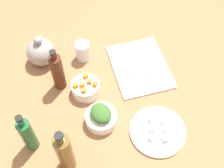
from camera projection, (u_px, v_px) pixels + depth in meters
The scene contains 28 objects.
tabletop at pixel (112, 92), 137.06cm from camera, with size 190.00×190.00×3.00cm, color #9A6640.
cutting_board at pixel (140, 67), 142.85cm from camera, with size 32.25×25.71×1.00cm, color white.
plate_tofu at pixel (158, 131), 123.49cm from camera, with size 23.55×23.55×1.20cm, color white.
bowl_greens at pixel (101, 118), 124.61cm from camera, with size 13.48×13.48×5.22cm, color white.
bowl_carrots at pixel (86, 88), 132.80cm from camera, with size 12.70×12.70×6.11cm, color white.
teapot at pixel (41, 52), 140.40cm from camera, with size 15.54×13.70×16.10cm.
bottle_0 at pixel (65, 153), 106.62cm from camera, with size 6.19×6.19×26.64cm.
bottle_1 at pixel (58, 72), 128.86cm from camera, with size 5.48×5.48×23.83cm.
bottle_2 at pixel (28, 134), 112.58cm from camera, with size 5.31×5.31×23.52cm.
drinking_glass_0 at pixel (83, 51), 142.79cm from camera, with size 7.00×7.00×9.67cm, color white.
carrot_cube_0 at pixel (89, 82), 129.97cm from camera, with size 1.80×1.80×1.80cm, color orange.
carrot_cube_1 at pixel (86, 76), 131.72cm from camera, with size 1.80×1.80×1.80cm, color orange.
carrot_cube_2 at pixel (82, 85), 129.05cm from camera, with size 1.80×1.80×1.80cm, color orange.
carrot_cube_3 at pixel (84, 90), 127.34cm from camera, with size 1.80×1.80×1.80cm, color orange.
carrot_cube_4 at pixel (75, 85), 128.83cm from camera, with size 1.80×1.80×1.80cm, color orange.
carrot_cube_5 at pixel (95, 85), 129.05cm from camera, with size 1.80×1.80×1.80cm, color orange.
chopped_greens_mound at pixel (101, 113), 120.65cm from camera, with size 9.94×8.26×4.37cm, color #386428.
tofu_cube_0 at pixel (153, 128), 122.39cm from camera, with size 2.20×2.20×2.20cm, color white.
tofu_cube_1 at pixel (163, 120), 124.63cm from camera, with size 2.20×2.20×2.20cm, color white.
tofu_cube_2 at pixel (166, 129), 122.20cm from camera, with size 2.20×2.20×2.20cm, color white.
tofu_cube_3 at pixel (165, 138), 119.82cm from camera, with size 2.20×2.20×2.20cm, color #F7E1D1.
tofu_cube_4 at pixel (152, 138), 120.01cm from camera, with size 2.20×2.20×2.20cm, color white.
tofu_cube_5 at pixel (152, 120), 124.53cm from camera, with size 2.20×2.20×2.20cm, color silver.
dumpling_0 at pixel (135, 66), 140.97cm from camera, with size 5.89×5.61×2.50cm, color beige.
dumpling_1 at pixel (156, 69), 139.89cm from camera, with size 5.28×4.84×2.65cm, color beige.
dumpling_2 at pixel (147, 75), 137.60cm from camera, with size 4.44×3.92×2.96cm, color beige.
dumpling_3 at pixel (155, 55), 144.84cm from camera, with size 5.21×4.82×2.44cm, color beige.
dumpling_4 at pixel (130, 75), 137.69cm from camera, with size 4.16×3.68×2.96cm, color beige.
Camera 1 is at (-72.81, 14.19, 116.81)cm, focal length 47.24 mm.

